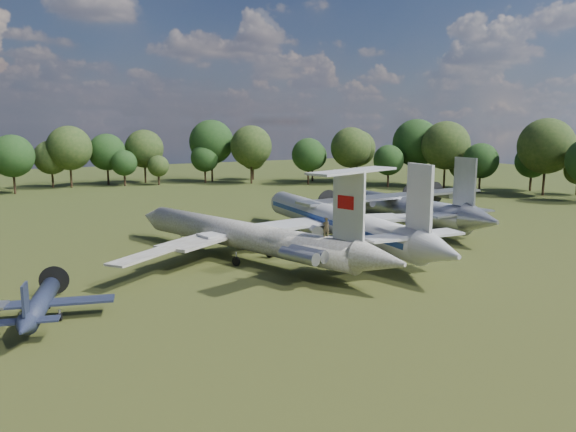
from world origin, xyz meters
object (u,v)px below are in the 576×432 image
an12_transport (399,212)px  tu104_jet (336,226)px  person_on_il62 (326,227)px  small_prop_west (40,308)px  il62_airliner (243,241)px

an12_transport → tu104_jet: bearing=-162.8°
an12_transport → person_on_il62: size_ratio=18.97×
tu104_jet → person_on_il62: size_ratio=25.22×
tu104_jet → an12_transport: bearing=24.2°
tu104_jet → small_prop_west: bearing=-156.6°
an12_transport → small_prop_west: size_ratio=2.42×
tu104_jet → small_prop_west: tu104_jet is taller
tu104_jet → person_on_il62: person_on_il62 is taller
il62_airliner → small_prop_west: bearing=-172.1°
an12_transport → small_prop_west: 53.48m
tu104_jet → person_on_il62: bearing=-122.7°
tu104_jet → small_prop_west: 38.08m
il62_airliner → an12_transport: (28.15, 6.96, 0.22)m
il62_airliner → person_on_il62: (3.92, -11.58, 3.15)m
tu104_jet → an12_transport: (14.45, 5.35, -0.03)m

